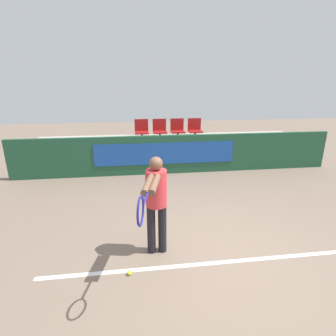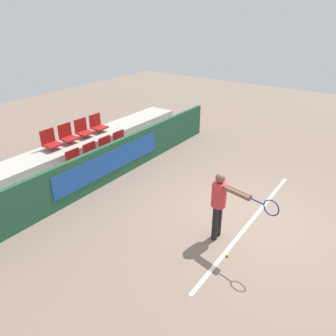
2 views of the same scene
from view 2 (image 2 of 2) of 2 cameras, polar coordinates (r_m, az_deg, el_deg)
The scene contains 15 objects.
ground_plane at distance 8.10m, azimuth 13.63°, elevation -9.06°, with size 30.00×30.00×0.00m, color #7A6656.
court_baseline at distance 8.08m, azimuth 14.07°, elevation -9.18°, with size 5.37×0.08×0.01m.
barrier_wall at distance 9.76m, azimuth -8.70°, elevation 1.60°, with size 9.39×0.14×1.14m.
bleacher_tier_front at distance 10.32m, azimuth -10.99°, elevation 0.51°, with size 8.99×1.05×0.39m.
bleacher_tier_middle at distance 10.98m, azimuth -14.95°, elevation 2.78°, with size 8.99×1.05×0.78m.
stadium_chair_0 at distance 9.68m, azimuth -15.75°, elevation 1.06°, with size 0.48×0.42×0.59m.
stadium_chair_1 at distance 10.04m, azimuth -13.02°, elevation 2.32°, with size 0.48×0.42×0.59m.
stadium_chair_2 at distance 10.44m, azimuth -10.48°, elevation 3.48°, with size 0.48×0.42×0.59m.
stadium_chair_3 at distance 10.85m, azimuth -8.13°, elevation 4.55°, with size 0.48×0.42×0.59m.
stadium_chair_4 at distance 10.33m, azimuth -19.80°, elevation 4.41°, with size 0.48×0.42×0.59m.
stadium_chair_5 at distance 10.67m, azimuth -17.09°, elevation 5.49°, with size 0.48×0.42×0.59m.
stadium_chair_6 at distance 11.04m, azimuth -14.55°, elevation 6.49°, with size 0.48×0.42×0.59m.
stadium_chair_7 at distance 11.43m, azimuth -12.18°, elevation 7.42°, with size 0.48×0.42×0.59m.
tennis_player at distance 6.92m, azimuth 9.28°, elevation -5.64°, with size 0.47×1.48×1.57m.
tennis_ball at distance 7.01m, azimuth 10.32°, elevation -14.70°, with size 0.07×0.07×0.07m.
Camera 2 is at (-6.34, -2.16, 4.56)m, focal length 35.00 mm.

